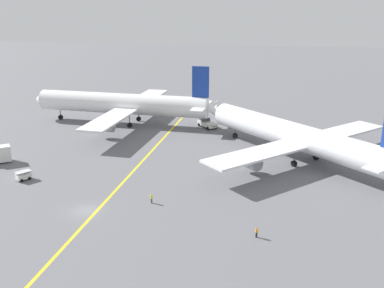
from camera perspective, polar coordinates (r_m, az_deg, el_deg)
name	(u,v)px	position (r m, az deg, el deg)	size (l,w,h in m)	color
ground_plane	(87,211)	(71.86, -13.62, -8.50)	(600.00, 600.00, 0.00)	slate
taxiway_stripe	(119,187)	(79.62, -9.56, -5.56)	(0.50, 120.00, 0.01)	yellow
airliner_at_gate_left	(124,104)	(120.19, -8.94, 5.19)	(52.93, 49.90, 16.34)	white
airliner_being_pushed	(296,137)	(93.16, 13.46, 0.93)	(41.46, 40.92, 15.05)	white
pushback_tug	(207,123)	(116.12, 1.97, 2.76)	(7.14, 7.84, 2.77)	white
gse_baggage_cart_near_cluster	(24,176)	(87.08, -21.17, -3.88)	(2.85, 3.14, 1.71)	silver
ground_crew_ramp_agent_by_cones	(151,198)	(72.43, -5.32, -7.09)	(0.36, 0.36, 1.63)	#4C4C51
ground_crew_wing_walker_right	(257,232)	(62.90, 8.44, -11.33)	(0.36, 0.50, 1.55)	black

